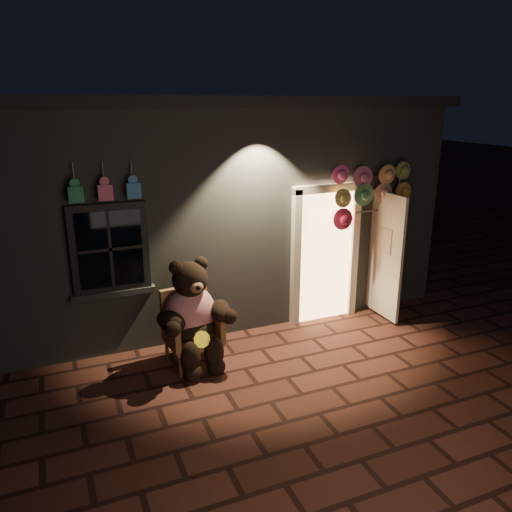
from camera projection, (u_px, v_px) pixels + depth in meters
ground at (287, 378)px, 6.40m from camera, size 60.00×60.00×0.00m
shop_building at (196, 192)px, 9.39m from camera, size 7.30×5.95×3.51m
wicker_armchair at (190, 327)px, 6.68m from camera, size 0.75×0.69×1.01m
teddy_bear at (193, 315)px, 6.51m from camera, size 1.09×0.89×1.50m
hat_rack at (372, 191)px, 7.65m from camera, size 1.55×0.22×2.48m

